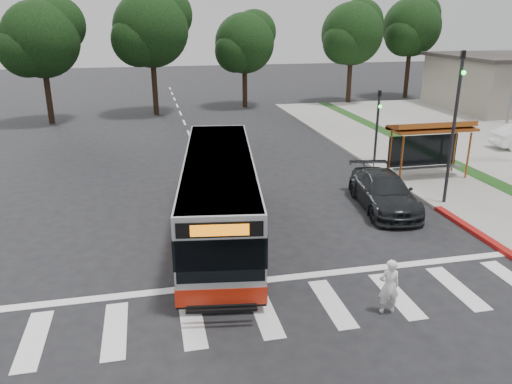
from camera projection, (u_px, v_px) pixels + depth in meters
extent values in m
plane|color=black|center=(233.00, 238.00, 18.45)|extent=(140.00, 140.00, 0.00)
cube|color=gray|center=(401.00, 162.00, 28.03)|extent=(4.00, 40.00, 0.12)
cube|color=#9E9991|center=(368.00, 163.00, 27.62)|extent=(0.30, 40.00, 0.15)
cube|color=maroon|center=(482.00, 237.00, 18.40)|extent=(0.32, 6.00, 0.15)
cube|color=silver|center=(264.00, 312.00, 13.84)|extent=(18.00, 2.60, 0.01)
cylinder|color=#904518|center=(402.00, 160.00, 23.91)|extent=(0.10, 0.10, 2.30)
cylinder|color=#904518|center=(468.00, 155.00, 24.64)|extent=(0.10, 0.10, 2.30)
cylinder|color=#904518|center=(390.00, 153.00, 25.01)|extent=(0.10, 0.10, 2.30)
cylinder|color=#904518|center=(454.00, 150.00, 25.74)|extent=(0.10, 0.10, 2.30)
cube|color=#904518|center=(432.00, 129.00, 24.39)|extent=(4.20, 1.60, 0.12)
cube|color=#904518|center=(432.00, 126.00, 24.39)|extent=(4.20, 1.32, 0.51)
cube|color=black|center=(423.00, 150.00, 25.36)|extent=(3.80, 0.06, 1.60)
cube|color=gray|center=(427.00, 168.00, 25.06)|extent=(3.60, 0.40, 0.08)
cylinder|color=black|center=(453.00, 131.00, 20.70)|extent=(0.14, 0.14, 6.50)
imported|color=black|center=(462.00, 63.00, 19.79)|extent=(0.16, 0.20, 1.00)
sphere|color=#19E533|center=(464.00, 73.00, 19.74)|extent=(0.18, 0.18, 0.18)
cylinder|color=black|center=(377.00, 127.00, 27.56)|extent=(0.14, 0.14, 4.00)
imported|color=black|center=(379.00, 100.00, 27.07)|extent=(0.16, 0.20, 1.00)
sphere|color=#19E533|center=(380.00, 107.00, 27.02)|extent=(0.18, 0.18, 0.18)
cylinder|color=black|center=(349.00, 78.00, 46.73)|extent=(0.44, 0.44, 4.40)
sphere|color=black|center=(352.00, 34.00, 45.41)|extent=(5.60, 5.60, 5.60)
sphere|color=black|center=(360.00, 22.00, 46.08)|extent=(4.20, 4.20, 4.20)
sphere|color=black|center=(344.00, 42.00, 44.79)|extent=(3.92, 3.92, 3.92)
cylinder|color=black|center=(407.00, 73.00, 49.95)|extent=(0.44, 0.44, 4.84)
sphere|color=black|center=(412.00, 27.00, 48.49)|extent=(5.60, 5.60, 5.60)
sphere|color=black|center=(419.00, 15.00, 49.13)|extent=(4.20, 4.20, 4.20)
sphere|color=black|center=(405.00, 36.00, 47.91)|extent=(3.92, 3.92, 3.92)
cylinder|color=black|center=(155.00, 85.00, 41.20)|extent=(0.44, 0.44, 4.84)
sphere|color=black|center=(151.00, 29.00, 39.74)|extent=(6.00, 6.00, 6.00)
sphere|color=black|center=(165.00, 15.00, 40.45)|extent=(4.50, 4.50, 4.50)
sphere|color=black|center=(138.00, 40.00, 39.09)|extent=(4.20, 4.20, 4.20)
cylinder|color=black|center=(245.00, 85.00, 44.81)|extent=(0.44, 0.44, 3.96)
sphere|color=black|center=(244.00, 43.00, 43.62)|extent=(5.20, 5.20, 5.20)
sphere|color=black|center=(254.00, 32.00, 44.25)|extent=(3.90, 3.90, 3.90)
sphere|color=black|center=(236.00, 51.00, 43.04)|extent=(3.64, 3.64, 3.64)
cylinder|color=black|center=(48.00, 94.00, 37.81)|extent=(0.44, 0.44, 4.40)
sphere|color=black|center=(41.00, 39.00, 36.48)|extent=(5.60, 5.60, 5.60)
sphere|color=black|center=(57.00, 25.00, 37.15)|extent=(4.20, 4.20, 4.20)
sphere|color=black|center=(26.00, 50.00, 35.87)|extent=(3.92, 3.92, 3.92)
imported|color=white|center=(389.00, 286.00, 13.57)|extent=(0.62, 0.44, 1.61)
imported|color=black|center=(384.00, 192.00, 21.13)|extent=(2.74, 5.33, 1.48)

